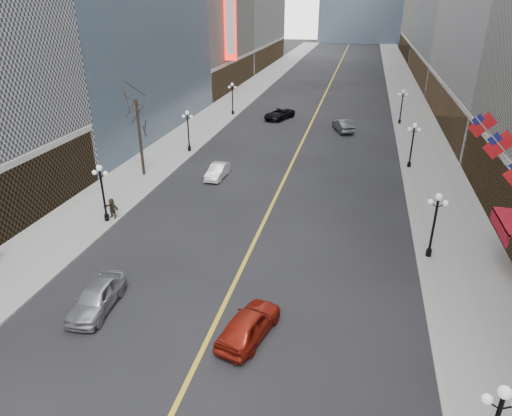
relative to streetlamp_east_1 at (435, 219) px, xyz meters
The scene contains 20 objects.
sidewalk_east 40.16m from the streetlamp_east_1, 86.85° to the left, with size 6.00×230.00×0.15m, color gray.
sidewalk_west 47.68m from the streetlamp_east_1, 122.82° to the left, with size 6.00×230.00×0.15m, color gray.
lane_line 51.45m from the streetlamp_east_1, 103.28° to the left, with size 0.25×200.00×0.02m, color gold.
streetlamp_east_1 is the anchor object (origin of this frame).
streetlamp_east_2 18.00m from the streetlamp_east_1, 90.00° to the left, with size 1.26×0.44×4.52m.
streetlamp_east_3 36.00m from the streetlamp_east_1, 90.00° to the left, with size 1.26×0.44×4.52m.
streetlamp_west_1 23.60m from the streetlamp_east_1, behind, with size 1.26×0.44×4.52m.
streetlamp_west_2 29.68m from the streetlamp_east_1, 142.67° to the left, with size 1.26×0.44×4.52m.
streetlamp_west_3 43.05m from the streetlamp_east_1, 123.25° to the left, with size 1.26×0.44×4.52m.
flag_4 5.96m from the streetlamp_east_1, 29.66° to the left, with size 2.87×0.12×2.87m.
flag_5 8.98m from the streetlamp_east_1, 63.36° to the left, with size 2.87×0.12×2.87m.
awning_c 4.31m from the streetlamp_east_1, ahead, with size 1.40×4.00×0.93m.
theatre_marquee 57.87m from the streetlamp_east_1, 118.97° to the left, with size 2.00×0.55×12.00m.
tree_west_far 27.41m from the streetlamp_east_1, 158.43° to the left, with size 3.60×3.60×7.92m.
car_nb_near 21.15m from the streetlamp_east_1, 151.89° to the right, with size 1.85×4.60×1.57m, color #A0A2A8.
car_nb_mid 21.37m from the streetlamp_east_1, 148.49° to the left, with size 1.41×4.04×1.33m, color silver.
car_nb_far 38.96m from the streetlamp_east_1, 115.13° to the left, with size 2.42×5.24×1.46m, color black.
car_sb_mid 14.33m from the streetlamp_east_1, 133.75° to the right, with size 1.85×4.59×1.56m, color maroon.
car_sb_far 31.62m from the streetlamp_east_1, 103.43° to the left, with size 1.67×4.78×1.57m, color #43484A.
ped_west_far 23.49m from the streetlamp_east_1, behind, with size 1.48×0.43×1.60m, color #2C2318.
Camera 1 is at (6.50, 1.87, 15.83)m, focal length 32.00 mm.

